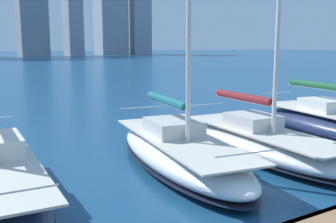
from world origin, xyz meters
The scene contains 3 objects.
sailboat_forest centered at (-9.01, -7.38, 0.74)m, with size 3.93×9.16×12.57m.
sailboat_maroon centered at (-4.11, -6.94, 0.65)m, with size 3.24×9.15×12.51m.
sailboat_teal centered at (-0.52, -7.30, 0.66)m, with size 4.12×9.37×11.16m.
Camera 1 is at (6.85, 4.15, 4.38)m, focal length 42.00 mm.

